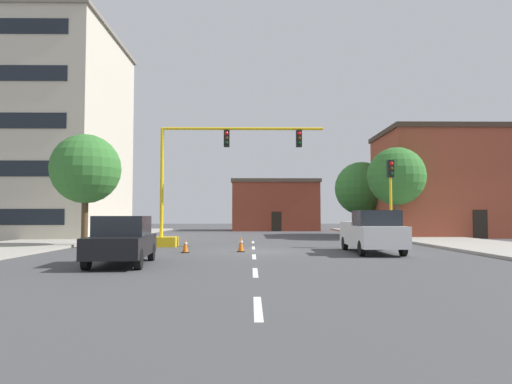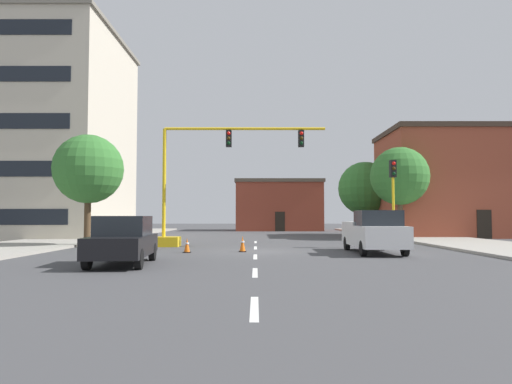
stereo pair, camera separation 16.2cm
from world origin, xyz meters
name	(u,v)px [view 1 (the left image)]	position (x,y,z in m)	size (l,w,h in m)	color
ground_plane	(254,251)	(0.00, 0.00, 0.00)	(160.00, 160.00, 0.00)	#424244
sidewalk_left	(56,241)	(-12.98, 8.00, 0.07)	(6.00, 56.00, 0.14)	#9E998E
sidewalk_right	(448,241)	(12.98, 8.00, 0.07)	(6.00, 56.00, 0.14)	#9E998E
lane_stripe_seg_0	(258,308)	(0.00, -14.00, 0.00)	(0.16, 2.40, 0.01)	silver
lane_stripe_seg_1	(255,272)	(0.00, -8.50, 0.00)	(0.16, 2.40, 0.01)	silver
lane_stripe_seg_2	(254,257)	(0.00, -3.00, 0.00)	(0.16, 2.40, 0.01)	silver
lane_stripe_seg_3	(253,248)	(0.00, 2.50, 0.00)	(0.16, 2.40, 0.01)	silver
lane_stripe_seg_4	(253,242)	(0.00, 8.00, 0.00)	(0.16, 2.40, 0.01)	silver
building_tall_left	(31,135)	(-18.52, 15.81, 8.49)	(14.07, 13.71, 16.97)	beige
building_brick_center	(275,205)	(2.72, 32.91, 3.00)	(10.25, 7.37, 5.97)	brown
building_row_right	(455,184)	(17.25, 16.37, 4.48)	(12.58, 8.54, 8.94)	brown
traffic_signal_gantry	(185,206)	(-3.87, 3.63, 2.31)	(10.13, 1.20, 6.83)	yellow
traffic_light_pole_right	(391,183)	(7.55, 2.52, 3.53)	(0.32, 0.47, 4.80)	yellow
tree_right_far	(361,188)	(10.16, 20.23, 4.29)	(4.93, 4.93, 6.76)	brown
tree_right_mid	(396,176)	(10.76, 11.68, 4.69)	(4.33, 4.33, 6.87)	brown
tree_left_near	(86,169)	(-9.34, 2.97, 4.34)	(3.85, 3.85, 6.28)	#4C3823
pickup_truck_white	(372,232)	(5.56, -1.00, 0.97)	(2.04, 5.41, 1.99)	white
sedan_black_near_left	(122,240)	(-4.72, -6.19, 0.89)	(2.19, 4.63, 1.74)	black
traffic_cone_roadside_a	(241,244)	(-0.62, -0.30, 0.38)	(0.36, 0.36, 0.77)	black
traffic_cone_roadside_b	(185,246)	(-3.24, -0.80, 0.34)	(0.36, 0.36, 0.69)	black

